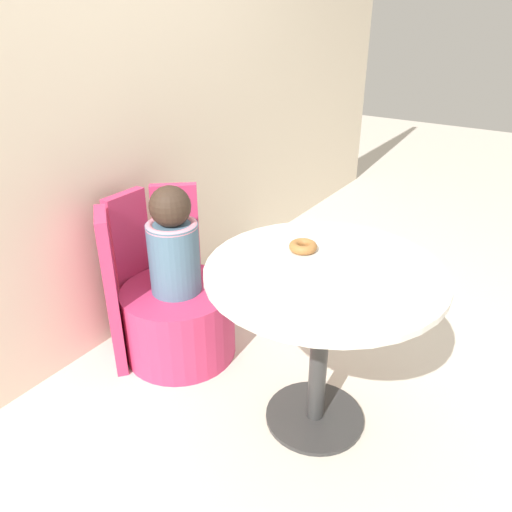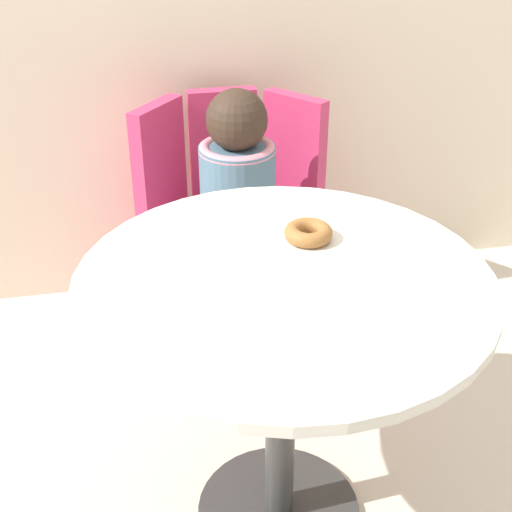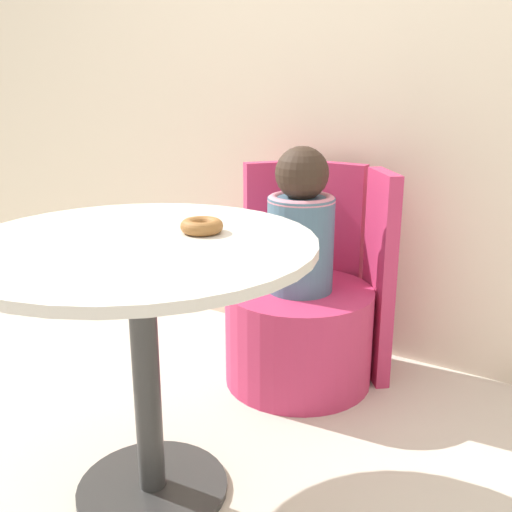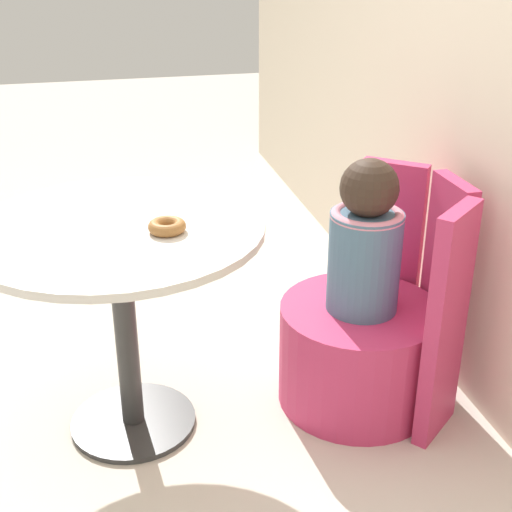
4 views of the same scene
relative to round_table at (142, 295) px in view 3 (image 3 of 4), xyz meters
name	(u,v)px [view 3 (image 3 of 4)]	position (x,y,z in m)	size (l,w,h in m)	color
ground_plane	(184,489)	(0.07, 0.05, -0.57)	(12.00, 12.00, 0.00)	beige
back_wall	(366,45)	(0.07, 1.18, 0.63)	(6.00, 0.06, 2.40)	beige
round_table	(142,295)	(0.00, 0.00, 0.00)	(0.87, 0.87, 0.71)	#333333
tub_chair	(298,335)	(0.03, 0.77, -0.39)	(0.54, 0.54, 0.36)	#C63360
booth_backrest	(327,265)	(0.03, 0.99, -0.18)	(0.63, 0.23, 0.78)	#C63360
child_figure	(301,225)	(0.03, 0.77, 0.02)	(0.23, 0.23, 0.51)	slate
donut	(202,226)	(0.09, 0.14, 0.16)	(0.11, 0.11, 0.03)	#9E6633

